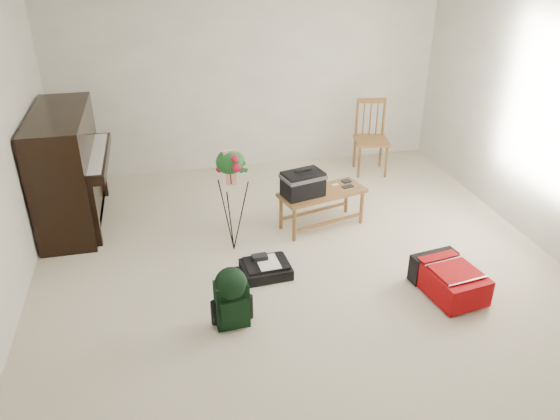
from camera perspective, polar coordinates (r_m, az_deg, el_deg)
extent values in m
cube|color=beige|center=(5.21, 2.41, -6.75)|extent=(5.00, 5.50, 0.01)
cube|color=white|center=(7.19, -3.24, 13.98)|extent=(5.00, 0.04, 2.50)
cube|color=black|center=(6.28, -21.39, 3.99)|extent=(0.55, 1.50, 1.25)
cube|color=black|center=(6.20, -18.82, 5.19)|extent=(0.28, 1.30, 0.10)
cube|color=white|center=(6.18, -18.89, 5.62)|extent=(0.22, 1.20, 0.02)
cube|color=black|center=(6.50, -20.10, -0.60)|extent=(0.45, 1.30, 0.10)
cube|color=brown|center=(5.85, 4.45, 1.81)|extent=(1.00, 0.60, 0.04)
cylinder|color=brown|center=(5.72, 0.77, -1.13)|extent=(0.04, 0.04, 0.38)
cylinder|color=brown|center=(5.97, 0.10, 0.22)|extent=(0.04, 0.04, 0.38)
cylinder|color=brown|center=(5.95, 8.67, -0.25)|extent=(0.04, 0.04, 0.38)
cylinder|color=brown|center=(6.20, 7.70, 1.01)|extent=(0.04, 0.04, 0.38)
cube|color=brown|center=(7.27, 9.53, 7.16)|extent=(0.48, 0.48, 0.04)
cylinder|color=brown|center=(7.14, 8.58, 4.84)|extent=(0.04, 0.04, 0.42)
cylinder|color=brown|center=(7.45, 7.62, 5.88)|extent=(0.04, 0.04, 0.42)
cylinder|color=brown|center=(7.27, 11.20, 5.04)|extent=(0.04, 0.04, 0.42)
cylinder|color=brown|center=(7.57, 10.16, 6.06)|extent=(0.04, 0.04, 0.42)
cube|color=brown|center=(7.28, 9.31, 11.21)|extent=(0.38, 0.11, 0.06)
cylinder|color=brown|center=(7.29, 7.85, 9.37)|extent=(0.04, 0.04, 0.51)
cylinder|color=brown|center=(7.42, 10.47, 9.50)|extent=(0.04, 0.04, 0.51)
cube|color=#AA070C|center=(5.11, 17.28, -7.01)|extent=(0.52, 0.69, 0.24)
cube|color=black|center=(5.29, 16.03, -5.57)|extent=(0.46, 0.21, 0.26)
cube|color=#AA070C|center=(5.01, 17.74, -6.05)|extent=(0.43, 0.42, 0.02)
cube|color=silver|center=(4.88, 18.76, -7.13)|extent=(0.40, 0.07, 0.01)
cube|color=black|center=(5.18, -1.49, -6.23)|extent=(0.47, 0.39, 0.11)
cube|color=black|center=(5.15, -1.50, -5.61)|extent=(0.41, 0.33, 0.03)
cube|color=white|center=(5.12, -1.26, -5.48)|extent=(0.21, 0.28, 0.01)
cube|color=black|center=(5.16, -2.11, -4.94)|extent=(0.15, 0.10, 0.04)
cube|color=black|center=(4.52, -5.05, -9.74)|extent=(0.28, 0.18, 0.41)
cube|color=black|center=(4.46, -4.85, -10.74)|extent=(0.22, 0.06, 0.24)
sphere|color=black|center=(4.40, -5.16, -7.64)|extent=(0.26, 0.26, 0.26)
cube|color=black|center=(4.59, -6.01, -9.21)|extent=(0.04, 0.03, 0.36)
cube|color=black|center=(4.60, -4.43, -9.02)|extent=(0.04, 0.03, 0.36)
cylinder|color=black|center=(5.22, -5.20, 4.14)|extent=(0.01, 0.01, 0.29)
ellipsoid|color=#1A541E|center=(5.18, -5.25, 5.03)|extent=(0.27, 0.19, 0.25)
cube|color=#EF382A|center=(5.13, -5.26, 5.84)|extent=(0.14, 0.06, 0.08)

